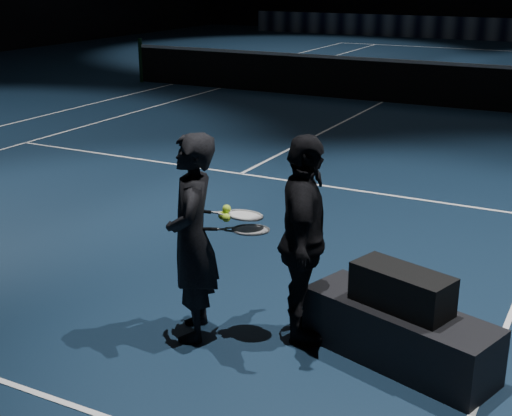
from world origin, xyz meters
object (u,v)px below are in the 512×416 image
Objects in this scene: player_bench at (399,334)px; tennis_balls at (225,214)px; racket_lower at (251,230)px; racket_upper at (245,215)px; racket_bag at (402,289)px; player_a at (192,238)px; player_b at (303,240)px.

tennis_balls is (-1.33, -0.23, 0.79)m from player_bench.
racket_upper is (-0.06, 0.02, 0.10)m from racket_lower.
player_bench is at bearing -162.15° from racket_bag.
player_a is at bearing -154.51° from tennis_balls.
tennis_balls is at bearing -152.24° from racket_bag.
racket_bag is 1.61m from player_a.
tennis_balls reaches higher than racket_lower.
racket_upper is (0.35, 0.20, 0.18)m from player_a.
racket_bag is 1.41m from tennis_balls.
tennis_balls reaches higher than player_bench.
tennis_balls is at bearing 88.75° from player_a.
player_a is at bearing -180.00° from racket_lower.
racket_bag is 1.08× the size of racket_upper.
player_b is (-0.78, 0.01, 0.23)m from racket_bag.
racket_bag is at bearing 9.91° from tennis_balls.
racket_upper reaches higher than player_bench.
player_b reaches higher than tennis_balls.
player_bench is 1.45m from racket_upper.
player_bench is at bearing 75.63° from player_a.
tennis_balls is at bearing -152.24° from player_bench.
racket_upper reaches higher than racket_bag.
player_a is at bearing -178.29° from racket_upper.
player_bench is 12.21× the size of tennis_balls.
racket_upper is at bearing 37.93° from tennis_balls.
racket_lower reaches higher than racket_bag.
racket_bag is at bearing 75.63° from player_a.
racket_bag is at bearing 17.85° from player_bench.
racket_lower is 0.12m from racket_upper.
racket_bag reaches higher than player_bench.
racket_lower is at bearing -42.66° from racket_upper.
player_b reaches higher than player_bench.
player_b is at bearing 87.63° from player_a.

